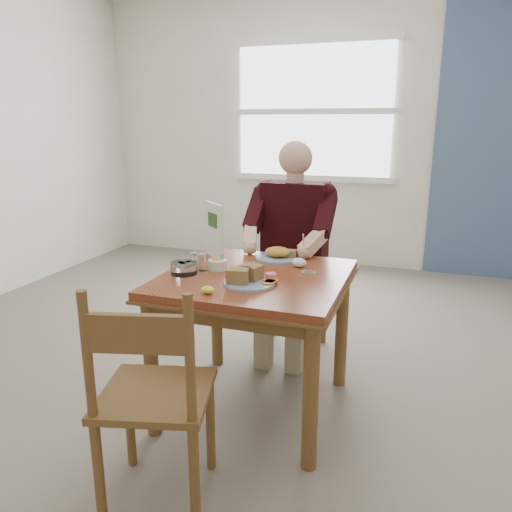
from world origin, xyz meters
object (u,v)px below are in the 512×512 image
at_px(chair_far, 294,280).
at_px(near_plate, 248,278).
at_px(table, 255,295).
at_px(chair_near, 153,397).
at_px(diner, 292,234).
at_px(far_plate, 279,254).

distance_m(chair_far, near_plate, 1.00).
bearing_deg(table, near_plate, -83.32).
height_order(chair_far, chair_near, same).
bearing_deg(diner, table, -90.00).
relative_size(chair_far, diner, 0.69).
bearing_deg(chair_near, near_plate, 76.77).
bearing_deg(near_plate, chair_near, -103.23).
bearing_deg(chair_far, table, -90.00).
bearing_deg(near_plate, diner, 91.19).
relative_size(chair_near, diner, 0.69).
distance_m(chair_far, chair_near, 1.60).
bearing_deg(diner, near_plate, -88.81).
bearing_deg(near_plate, chair_far, 91.08).
bearing_deg(table, chair_near, -99.54).
xyz_separation_m(chair_near, near_plate, (0.15, 0.65, 0.30)).
distance_m(chair_near, near_plate, 0.73).
bearing_deg(chair_far, chair_near, -94.81).
xyz_separation_m(table, far_plate, (0.03, 0.32, 0.14)).
xyz_separation_m(chair_far, diner, (0.00, -0.09, 0.33)).
xyz_separation_m(table, diner, (0.00, 0.71, 0.17)).
bearing_deg(far_plate, diner, 94.22).
bearing_deg(diner, chair_near, -95.10).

